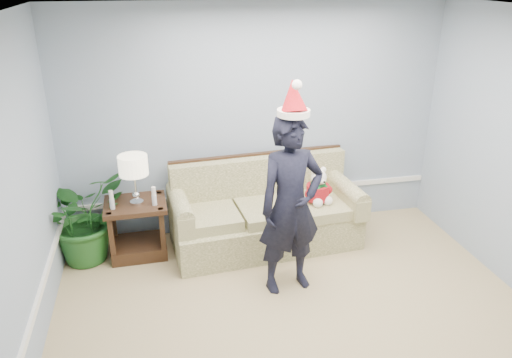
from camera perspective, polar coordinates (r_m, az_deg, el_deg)
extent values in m
cube|color=white|center=(3.24, 9.80, 17.56)|extent=(4.50, 5.00, 0.02)
cube|color=#8D9BB4|center=(5.87, -0.10, 6.60)|extent=(4.50, 0.02, 2.70)
cube|color=white|center=(6.16, -0.05, -1.53)|extent=(4.48, 0.03, 0.06)
cube|color=brown|center=(5.84, 1.07, -5.68)|extent=(2.18, 1.07, 0.40)
cube|color=brown|center=(5.58, -5.38, -4.21)|extent=(0.68, 0.77, 0.12)
cube|color=brown|center=(5.68, 1.20, -3.59)|extent=(0.68, 0.77, 0.12)
cube|color=brown|center=(5.85, 7.46, -2.95)|extent=(0.68, 0.77, 0.12)
cube|color=brown|center=(5.93, 0.34, -0.02)|extent=(2.13, 0.37, 0.56)
cube|color=#311D10|center=(5.90, 0.19, 2.77)|extent=(2.12, 0.22, 0.05)
cube|color=brown|center=(5.57, -8.66, -3.71)|extent=(0.25, 0.92, 0.24)
cube|color=brown|center=(5.98, 10.16, -1.92)|extent=(0.25, 0.92, 0.24)
cube|color=#3B2015|center=(5.62, -13.65, -2.88)|extent=(0.67, 0.57, 0.05)
cube|color=#3B2015|center=(5.87, -13.16, -7.64)|extent=(0.61, 0.50, 0.15)
cube|color=#3B2015|center=(5.58, -16.14, -6.76)|extent=(0.05, 0.05, 0.64)
cube|color=#3B2015|center=(5.55, -10.62, -6.33)|extent=(0.05, 0.05, 0.64)
cube|color=#3B2015|center=(5.95, -15.95, -4.76)|extent=(0.05, 0.05, 0.64)
cube|color=#3B2015|center=(5.93, -10.80, -4.35)|extent=(0.05, 0.05, 0.64)
cylinder|color=silver|center=(5.57, -13.46, -2.59)|extent=(0.15, 0.15, 0.03)
sphere|color=silver|center=(5.54, -13.54, -1.82)|extent=(0.09, 0.09, 0.09)
cylinder|color=silver|center=(5.49, -13.67, -0.54)|extent=(0.02, 0.02, 0.31)
cylinder|color=#FFF4D0|center=(5.41, -13.87, 1.54)|extent=(0.31, 0.31, 0.21)
cylinder|color=silver|center=(5.50, -16.12, -2.75)|extent=(0.05, 0.05, 0.11)
cylinder|color=white|center=(5.46, -16.24, -1.75)|extent=(0.05, 0.05, 0.10)
cylinder|color=silver|center=(5.48, -11.54, -2.38)|extent=(0.05, 0.05, 0.11)
cylinder|color=white|center=(5.44, -11.63, -1.37)|extent=(0.05, 0.05, 0.10)
imported|color=#1E561F|center=(5.74, -19.12, -4.08)|extent=(1.23, 1.22, 1.03)
imported|color=black|center=(4.79, 3.99, -3.09)|extent=(0.72, 0.54, 1.80)
cylinder|color=white|center=(4.47, 4.31, 7.57)|extent=(0.30, 0.30, 0.06)
cone|color=red|center=(4.46, 4.27, 9.50)|extent=(0.25, 0.32, 0.35)
sphere|color=white|center=(4.33, 4.71, 10.68)|extent=(0.09, 0.09, 0.09)
sphere|color=white|center=(5.73, 7.06, -1.48)|extent=(0.25, 0.25, 0.25)
cylinder|color=red|center=(5.73, 7.06, -1.48)|extent=(0.32, 0.32, 0.17)
cylinder|color=#0E5D24|center=(5.69, 7.11, -0.59)|extent=(0.21, 0.21, 0.03)
sphere|color=white|center=(5.65, 6.75, -2.71)|extent=(0.11, 0.11, 0.11)
sphere|color=white|center=(5.69, 8.02, -2.58)|extent=(0.11, 0.11, 0.11)
sphere|color=white|center=(5.65, 7.18, 0.18)|extent=(0.17, 0.17, 0.17)
sphere|color=black|center=(5.57, 7.52, -0.37)|extent=(0.02, 0.02, 0.02)
sphere|color=white|center=(5.61, 6.59, 0.90)|extent=(0.07, 0.07, 0.07)
sphere|color=white|center=(5.65, 7.78, 0.99)|extent=(0.07, 0.07, 0.07)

